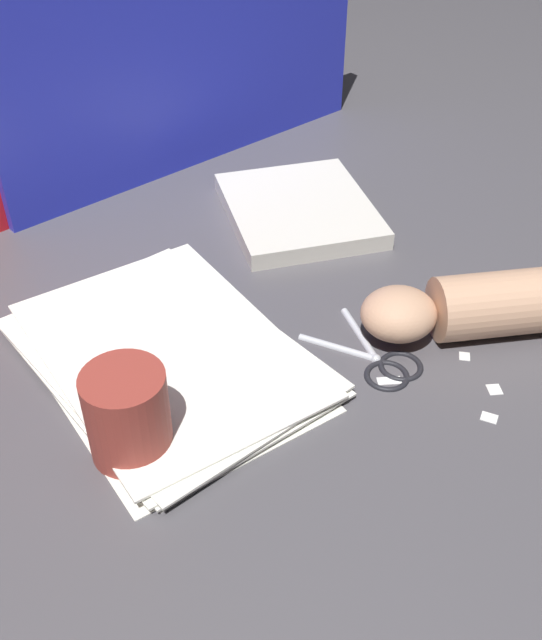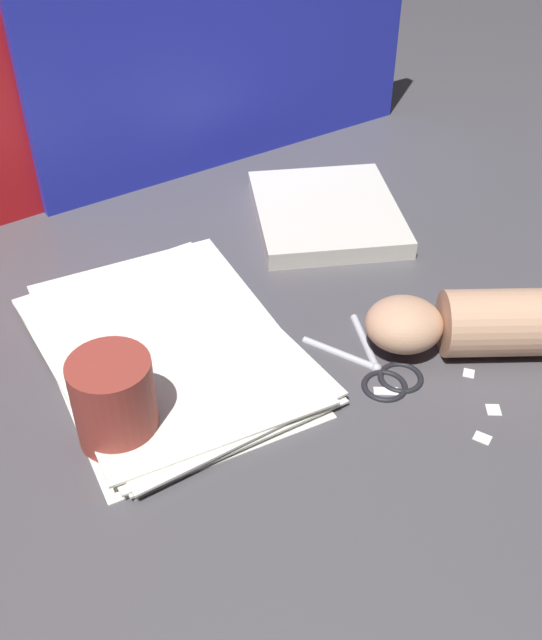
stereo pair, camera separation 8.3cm
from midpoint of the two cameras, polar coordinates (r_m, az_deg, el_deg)
name	(u,v)px [view 2 (the right image)]	position (r m, az deg, el deg)	size (l,w,h in m)	color
ground_plane	(278,343)	(0.89, 3.18, -1.89)	(6.00, 6.00, 0.00)	#4C494F
backdrop_panel_center	(232,43)	(1.23, -0.94, 20.34)	(0.67, 0.05, 0.39)	#2833D1
paper_stack	(168,347)	(0.88, -5.18, -2.15)	(0.29, 0.38, 0.02)	white
book_closed	(326,213)	(1.12, 6.39, 8.05)	(0.28, 0.30, 0.03)	silver
scissors	(381,369)	(0.87, 11.09, -3.79)	(0.10, 0.15, 0.01)	silver
hand_forearm	(505,323)	(0.92, 19.95, -0.29)	(0.31, 0.23, 0.08)	tan
paper_scrap_near	(482,438)	(0.83, 18.65, -8.63)	(0.02, 0.02, 0.00)	white
paper_scrap_mid	(386,391)	(0.85, 11.57, -5.43)	(0.03, 0.03, 0.00)	white
paper_scrap_far	(494,410)	(0.86, 19.31, -6.59)	(0.02, 0.02, 0.00)	white
paper_scrap_side	(469,373)	(0.89, 17.45, -3.99)	(0.02, 0.02, 0.00)	white
mug	(114,401)	(0.76, -8.79, -6.26)	(0.08, 0.08, 0.10)	#99382D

